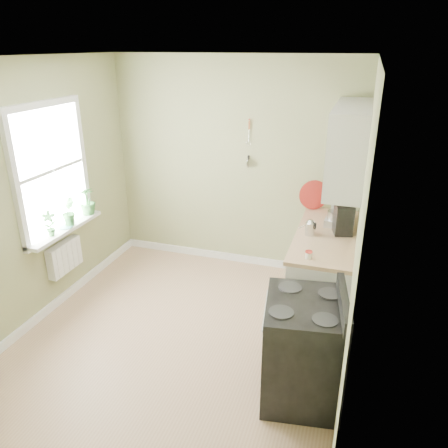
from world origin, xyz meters
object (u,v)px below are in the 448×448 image
(stand_mixer, at_px, (336,209))
(kettle, at_px, (310,227))
(coffee_maker, at_px, (343,220))
(stove, at_px, (303,349))

(stand_mixer, bearing_deg, kettle, -118.92)
(stand_mixer, bearing_deg, coffee_maker, -70.94)
(stove, bearing_deg, stand_mixer, 87.63)
(kettle, bearing_deg, coffee_maker, 24.28)
(coffee_maker, bearing_deg, stove, -96.43)
(coffee_maker, bearing_deg, kettle, -155.72)
(stove, distance_m, stand_mixer, 1.86)
(stove, relative_size, kettle, 5.93)
(stove, height_order, stand_mixer, stand_mixer)
(stand_mixer, height_order, kettle, stand_mixer)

